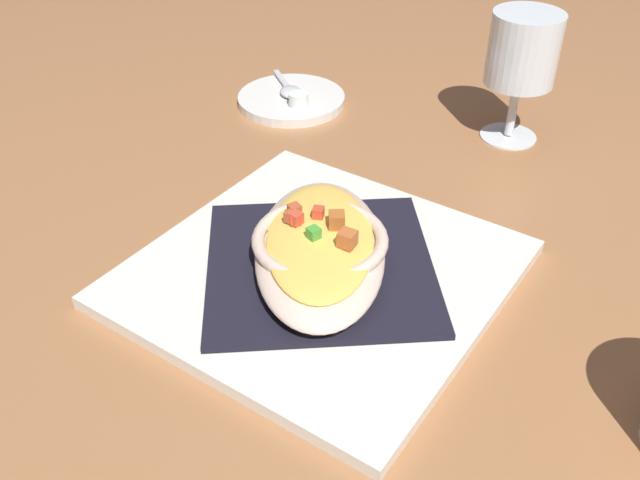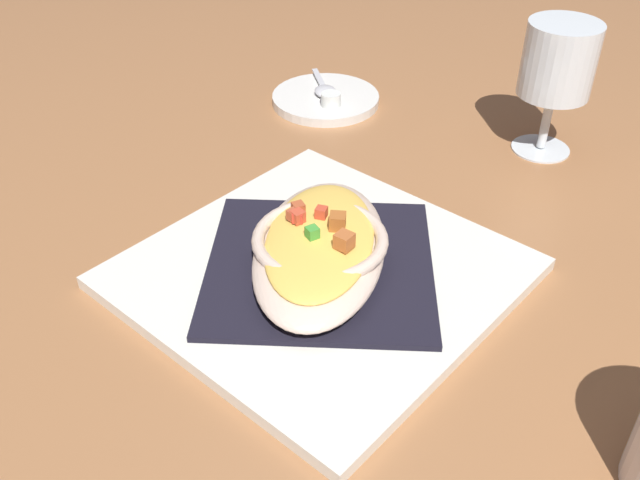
# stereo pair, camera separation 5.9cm
# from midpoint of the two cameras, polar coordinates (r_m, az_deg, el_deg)

# --- Properties ---
(ground_plane) EXTENTS (2.60, 2.60, 0.00)m
(ground_plane) POSITION_cam_midpoint_polar(r_m,az_deg,el_deg) (0.61, 2.74, -3.25)
(ground_plane) COLOR #9F6940
(square_plate) EXTENTS (0.31, 0.31, 0.01)m
(square_plate) POSITION_cam_midpoint_polar(r_m,az_deg,el_deg) (0.61, 2.76, -2.82)
(square_plate) COLOR white
(square_plate) RESTS_ON ground_plane
(folded_napkin) EXTENTS (0.26, 0.26, 0.01)m
(folded_napkin) POSITION_cam_midpoint_polar(r_m,az_deg,el_deg) (0.60, 2.78, -2.18)
(folded_napkin) COLOR black
(folded_napkin) RESTS_ON square_plate
(gratin_dish) EXTENTS (0.23, 0.19, 0.05)m
(gratin_dish) POSITION_cam_midpoint_polar(r_m,az_deg,el_deg) (0.59, 2.84, -0.53)
(gratin_dish) COLOR beige
(gratin_dish) RESTS_ON folded_napkin
(stemmed_glass) EXTENTS (0.08, 0.08, 0.14)m
(stemmed_glass) POSITION_cam_midpoint_polar(r_m,az_deg,el_deg) (0.80, 20.72, 12.89)
(stemmed_glass) COLOR white
(stemmed_glass) RESTS_ON ground_plane
(creamer_saucer) EXTENTS (0.13, 0.13, 0.01)m
(creamer_saucer) POSITION_cam_midpoint_polar(r_m,az_deg,el_deg) (0.90, 2.36, 11.27)
(creamer_saucer) COLOR white
(creamer_saucer) RESTS_ON ground_plane
(spoon) EXTENTS (0.07, 0.08, 0.01)m
(spoon) POSITION_cam_midpoint_polar(r_m,az_deg,el_deg) (0.90, 2.31, 11.97)
(spoon) COLOR silver
(spoon) RESTS_ON creamer_saucer
(creamer_cup_0) EXTENTS (0.02, 0.02, 0.02)m
(creamer_cup_0) POSITION_cam_midpoint_polar(r_m,az_deg,el_deg) (0.87, 2.86, 11.23)
(creamer_cup_0) COLOR white
(creamer_cup_0) RESTS_ON creamer_saucer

